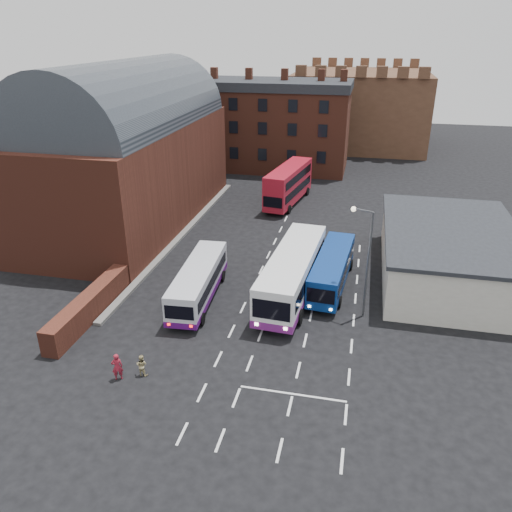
% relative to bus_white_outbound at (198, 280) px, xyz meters
% --- Properties ---
extents(ground, '(180.00, 180.00, 0.00)m').
position_rel_bus_white_outbound_xyz_m(ground, '(3.54, -6.16, -1.59)').
color(ground, black).
extents(railway_station, '(12.00, 28.00, 16.00)m').
position_rel_bus_white_outbound_xyz_m(railway_station, '(-11.96, 14.84, 6.05)').
color(railway_station, '#602B1E').
rests_on(railway_station, ground).
extents(forecourt_wall, '(1.20, 10.00, 1.80)m').
position_rel_bus_white_outbound_xyz_m(forecourt_wall, '(-6.66, -4.16, -0.69)').
color(forecourt_wall, '#602B1E').
rests_on(forecourt_wall, ground).
extents(cream_building, '(10.40, 16.40, 4.25)m').
position_rel_bus_white_outbound_xyz_m(cream_building, '(18.54, 7.84, 0.57)').
color(cream_building, beige).
rests_on(cream_building, ground).
extents(brick_terrace, '(22.00, 10.00, 11.00)m').
position_rel_bus_white_outbound_xyz_m(brick_terrace, '(-2.46, 39.84, 3.91)').
color(brick_terrace, brown).
rests_on(brick_terrace, ground).
extents(castle_keep, '(22.00, 22.00, 12.00)m').
position_rel_bus_white_outbound_xyz_m(castle_keep, '(9.54, 59.84, 4.41)').
color(castle_keep, brown).
rests_on(castle_keep, ground).
extents(bus_white_outbound, '(2.98, 9.98, 2.69)m').
position_rel_bus_white_outbound_xyz_m(bus_white_outbound, '(0.00, 0.00, 0.00)').
color(bus_white_outbound, silver).
rests_on(bus_white_outbound, ground).
extents(bus_white_inbound, '(3.83, 12.76, 3.43)m').
position_rel_bus_white_outbound_xyz_m(bus_white_inbound, '(6.72, 2.22, 0.44)').
color(bus_white_inbound, white).
rests_on(bus_white_inbound, ground).
extents(bus_blue, '(3.06, 9.96, 2.68)m').
position_rel_bus_white_outbound_xyz_m(bus_blue, '(9.54, 4.24, -0.01)').
color(bus_blue, navy).
rests_on(bus_blue, ground).
extents(bus_red_double, '(4.08, 10.95, 4.28)m').
position_rel_bus_white_outbound_xyz_m(bus_red_double, '(2.92, 23.90, 0.69)').
color(bus_red_double, '#AF1729').
rests_on(bus_red_double, ground).
extents(street_lamp, '(1.53, 0.74, 7.94)m').
position_rel_bus_white_outbound_xyz_m(street_lamp, '(11.88, 0.25, 3.21)').
color(street_lamp, '#4D4F53').
rests_on(street_lamp, ground).
extents(pedestrian_red, '(0.75, 0.66, 1.74)m').
position_rel_bus_white_outbound_xyz_m(pedestrian_red, '(-1.58, -10.06, -0.72)').
color(pedestrian_red, maroon).
rests_on(pedestrian_red, ground).
extents(pedestrian_beige, '(0.70, 0.57, 1.37)m').
position_rel_bus_white_outbound_xyz_m(pedestrian_beige, '(-0.38, -9.39, -0.90)').
color(pedestrian_beige, tan).
rests_on(pedestrian_beige, ground).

